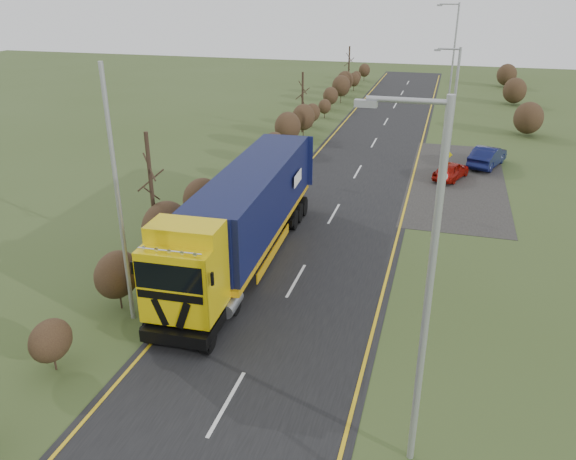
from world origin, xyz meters
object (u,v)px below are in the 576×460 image
(lorry, at_px, (245,213))
(car_blue_sedan, at_px, (487,156))
(car_red_hatchback, at_px, (451,170))
(streetlight_near, at_px, (424,282))
(speed_sign, at_px, (442,183))

(lorry, distance_m, car_blue_sedan, 21.70)
(car_red_hatchback, bearing_deg, streetlight_near, 109.89)
(car_red_hatchback, bearing_deg, lorry, 81.20)
(speed_sign, bearing_deg, streetlight_near, -90.71)
(streetlight_near, bearing_deg, lorry, 129.34)
(lorry, xyz_separation_m, speed_sign, (8.26, 8.69, -0.67))
(car_red_hatchback, bearing_deg, speed_sign, 107.17)
(streetlight_near, xyz_separation_m, speed_sign, (0.23, 18.49, -3.57))
(car_blue_sedan, xyz_separation_m, speed_sign, (-2.85, -9.87, 1.02))
(car_red_hatchback, xyz_separation_m, speed_sign, (-0.48, -6.24, 1.14))
(car_red_hatchback, distance_m, streetlight_near, 25.19)
(car_blue_sedan, distance_m, streetlight_near, 28.89)
(lorry, bearing_deg, streetlight_near, -53.14)
(car_red_hatchback, distance_m, speed_sign, 6.37)
(lorry, relative_size, car_red_hatchback, 4.42)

